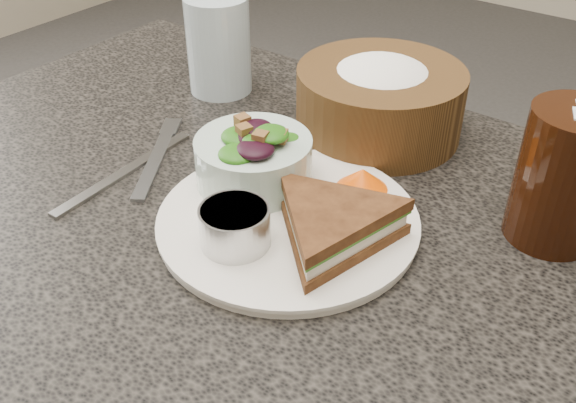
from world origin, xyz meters
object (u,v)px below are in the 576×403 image
at_px(bread_basket, 380,91).
at_px(water_glass, 219,45).
at_px(dressing_ramekin, 235,227).
at_px(sandwich, 332,225).
at_px(salad_bowl, 253,153).
at_px(cola_glass, 565,171).
at_px(dinner_plate, 288,221).

relative_size(bread_basket, water_glass, 1.55).
height_order(dressing_ramekin, water_glass, water_glass).
relative_size(dressing_ramekin, water_glass, 0.51).
xyz_separation_m(bread_basket, water_glass, (-0.24, -0.02, 0.01)).
xyz_separation_m(dressing_ramekin, bread_basket, (-0.01, 0.28, 0.03)).
xyz_separation_m(sandwich, dressing_ramekin, (-0.07, -0.05, -0.00)).
relative_size(salad_bowl, dressing_ramekin, 1.86).
bearing_deg(cola_glass, water_glass, 173.61).
bearing_deg(dinner_plate, dressing_ramekin, -103.54).
distance_m(dinner_plate, salad_bowl, 0.08).
distance_m(bread_basket, water_glass, 0.24).
xyz_separation_m(dinner_plate, salad_bowl, (-0.07, 0.03, 0.04)).
xyz_separation_m(dinner_plate, cola_glass, (0.21, 0.14, 0.07)).
bearing_deg(sandwich, water_glass, -168.67).
relative_size(dinner_plate, salad_bowl, 2.10).
bearing_deg(bread_basket, salad_bowl, -102.77).
bearing_deg(sandwich, salad_bowl, -152.75).
bearing_deg(salad_bowl, sandwich, -16.68).
xyz_separation_m(bread_basket, cola_glass, (0.24, -0.08, 0.02)).
relative_size(sandwich, dressing_ramekin, 2.34).
height_order(dinner_plate, sandwich, sandwich).
distance_m(salad_bowl, bread_basket, 0.19).
height_order(sandwich, salad_bowl, salad_bowl).
height_order(dinner_plate, bread_basket, bread_basket).
xyz_separation_m(salad_bowl, water_glass, (-0.19, 0.17, 0.02)).
distance_m(dressing_ramekin, water_glass, 0.36).
distance_m(salad_bowl, water_glass, 0.26).
xyz_separation_m(salad_bowl, cola_glass, (0.28, 0.11, 0.03)).
height_order(dinner_plate, cola_glass, cola_glass).
distance_m(sandwich, dressing_ramekin, 0.09).
bearing_deg(water_glass, dressing_ramekin, -46.41).
height_order(salad_bowl, bread_basket, bread_basket).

